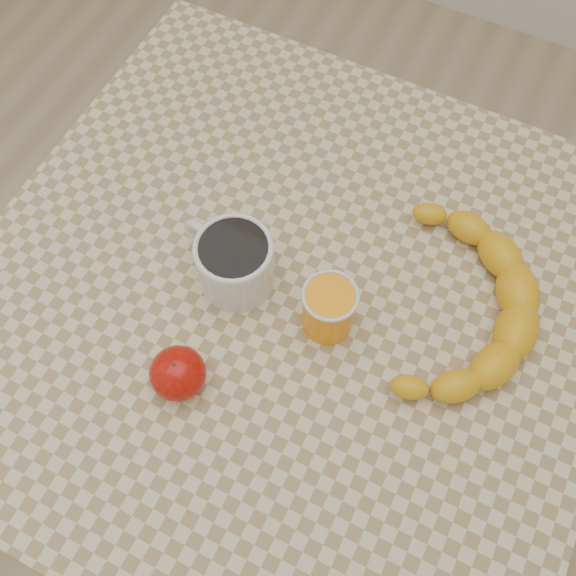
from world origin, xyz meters
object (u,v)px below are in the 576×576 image
at_px(table, 288,322).
at_px(apple, 178,373).
at_px(banana, 461,306).
at_px(coffee_mug, 234,260).
at_px(orange_juice_glass, 329,308).

relative_size(table, apple, 12.14).
bearing_deg(table, banana, 19.18).
bearing_deg(table, coffee_mug, -174.56).
xyz_separation_m(coffee_mug, orange_juice_glass, (0.13, -0.00, -0.00)).
height_order(orange_juice_glass, apple, orange_juice_glass).
bearing_deg(coffee_mug, banana, 15.72).
bearing_deg(banana, orange_juice_glass, -155.22).
distance_m(orange_juice_glass, banana, 0.16).
height_order(orange_juice_glass, banana, orange_juice_glass).
height_order(table, orange_juice_glass, orange_juice_glass).
bearing_deg(orange_juice_glass, apple, -129.76).
distance_m(table, banana, 0.24).
bearing_deg(apple, table, 68.51).
distance_m(orange_juice_glass, apple, 0.19).
bearing_deg(apple, coffee_mug, 93.27).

